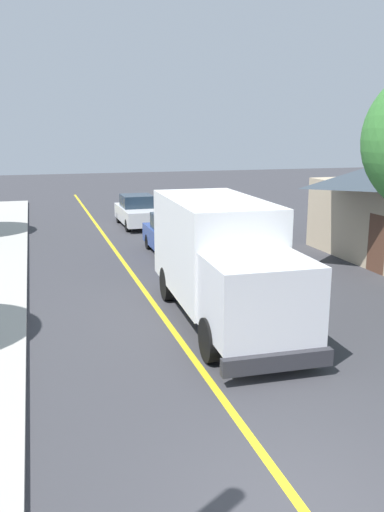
% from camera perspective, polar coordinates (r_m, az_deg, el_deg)
% --- Properties ---
extents(ground_plane, '(120.00, 120.00, 0.00)m').
position_cam_1_polar(ground_plane, '(8.03, 12.02, -25.37)').
color(ground_plane, '#38383D').
extents(centre_line_yellow, '(0.16, 56.00, 0.01)m').
position_cam_1_polar(centre_line_yellow, '(16.51, -4.78, -4.28)').
color(centre_line_yellow, gold).
rests_on(centre_line_yellow, ground).
extents(box_truck, '(2.68, 7.27, 3.20)m').
position_cam_1_polar(box_truck, '(14.04, 3.16, 0.06)').
color(box_truck, white).
rests_on(box_truck, ground).
extents(parked_car_near, '(1.82, 4.41, 1.67)m').
position_cam_1_polar(parked_car_near, '(21.71, -1.93, 2.18)').
color(parked_car_near, '#2D4793').
rests_on(parked_car_near, ground).
extents(parked_car_mid, '(1.82, 4.41, 1.67)m').
position_cam_1_polar(parked_car_mid, '(28.50, -5.91, 4.79)').
color(parked_car_mid, silver).
rests_on(parked_car_mid, ground).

